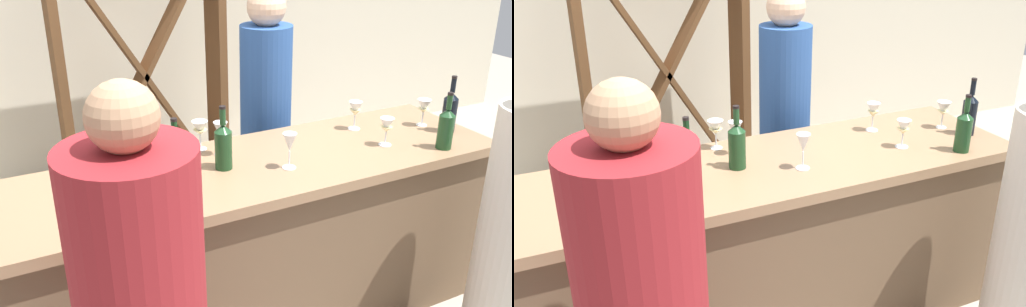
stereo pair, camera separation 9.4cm
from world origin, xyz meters
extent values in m
cube|color=brown|center=(0.00, 0.00, 0.44)|extent=(2.36, 0.63, 0.88)
cube|color=#8C6B4C|center=(0.00, 0.00, 0.91)|extent=(2.44, 0.71, 0.05)
cube|color=brown|center=(-0.61, 1.65, 0.95)|extent=(0.06, 0.28, 1.91)
cube|color=brown|center=(0.50, 1.65, 0.95)|extent=(0.06, 0.28, 1.91)
cube|color=brown|center=(-0.05, 1.65, 0.03)|extent=(1.17, 0.28, 0.06)
cube|color=brown|center=(-0.05, 1.65, 0.95)|extent=(1.08, 0.20, 1.81)
cube|color=brown|center=(-0.05, 1.65, 0.95)|extent=(1.08, 0.20, 1.81)
cylinder|color=black|center=(-0.41, -0.09, 1.03)|extent=(0.07, 0.07, 0.19)
cone|color=black|center=(-0.41, -0.09, 1.14)|extent=(0.07, 0.07, 0.04)
cylinder|color=black|center=(-0.41, -0.09, 1.20)|extent=(0.03, 0.03, 0.08)
cylinder|color=black|center=(-0.41, -0.09, 1.24)|extent=(0.03, 0.03, 0.01)
cylinder|color=#193D1E|center=(-0.15, 0.02, 1.02)|extent=(0.08, 0.08, 0.18)
cone|color=#193D1E|center=(-0.15, 0.02, 1.12)|extent=(0.08, 0.08, 0.03)
cylinder|color=#193D1E|center=(-0.15, 0.02, 1.18)|extent=(0.03, 0.03, 0.07)
cylinder|color=black|center=(-0.15, 0.02, 1.22)|extent=(0.03, 0.03, 0.01)
cylinder|color=#193D1E|center=(0.91, -0.25, 1.02)|extent=(0.08, 0.08, 0.17)
cone|color=#193D1E|center=(0.91, -0.25, 1.12)|extent=(0.08, 0.08, 0.03)
cylinder|color=#193D1E|center=(0.91, -0.25, 1.17)|extent=(0.03, 0.03, 0.07)
cylinder|color=black|center=(0.91, -0.25, 1.21)|extent=(0.03, 0.03, 0.01)
cylinder|color=black|center=(1.09, -0.09, 1.02)|extent=(0.07, 0.07, 0.18)
cone|color=black|center=(1.09, -0.09, 1.13)|extent=(0.07, 0.07, 0.03)
cylinder|color=black|center=(1.09, -0.09, 1.18)|extent=(0.03, 0.03, 0.08)
cylinder|color=black|center=(1.09, -0.09, 1.23)|extent=(0.03, 0.03, 0.01)
cylinder|color=white|center=(0.11, -0.11, 0.93)|extent=(0.06, 0.06, 0.00)
cylinder|color=white|center=(0.11, -0.11, 0.98)|extent=(0.01, 0.01, 0.08)
cone|color=white|center=(0.11, -0.11, 1.06)|extent=(0.06, 0.06, 0.08)
cylinder|color=white|center=(0.67, -0.09, 0.93)|extent=(0.06, 0.06, 0.00)
cylinder|color=white|center=(0.67, -0.09, 0.97)|extent=(0.01, 0.01, 0.07)
cone|color=white|center=(0.67, -0.09, 1.04)|extent=(0.07, 0.07, 0.07)
cone|color=beige|center=(0.67, -0.09, 1.02)|extent=(0.06, 0.06, 0.03)
cylinder|color=white|center=(1.03, 0.04, 0.93)|extent=(0.06, 0.06, 0.00)
cylinder|color=white|center=(1.03, 0.04, 0.97)|extent=(0.01, 0.01, 0.07)
cone|color=white|center=(1.03, 0.04, 1.04)|extent=(0.07, 0.07, 0.07)
cone|color=beige|center=(1.03, 0.04, 1.02)|extent=(0.06, 0.06, 0.02)
cylinder|color=white|center=(0.67, 0.16, 0.93)|extent=(0.06, 0.06, 0.00)
cylinder|color=white|center=(0.67, 0.16, 0.97)|extent=(0.01, 0.01, 0.07)
cone|color=white|center=(0.67, 0.16, 1.05)|extent=(0.07, 0.07, 0.08)
cone|color=beige|center=(0.67, 0.16, 1.03)|extent=(0.06, 0.06, 0.03)
cylinder|color=white|center=(-0.11, 0.16, 0.93)|extent=(0.06, 0.06, 0.00)
cylinder|color=white|center=(-0.11, 0.16, 0.98)|extent=(0.01, 0.01, 0.08)
cone|color=white|center=(-0.11, 0.16, 1.06)|extent=(0.07, 0.07, 0.08)
cylinder|color=white|center=(-0.17, 0.27, 0.93)|extent=(0.06, 0.06, 0.00)
cylinder|color=white|center=(-0.17, 0.27, 0.97)|extent=(0.01, 0.01, 0.07)
cone|color=white|center=(-0.17, 0.27, 1.04)|extent=(0.08, 0.08, 0.07)
cone|color=beige|center=(-0.17, 0.27, 1.02)|extent=(0.07, 0.07, 0.03)
cylinder|color=silver|center=(-0.56, 0.12, 1.02)|extent=(0.10, 0.10, 0.19)
sphere|color=tan|center=(-0.75, -0.73, 1.52)|extent=(0.20, 0.20, 0.20)
cylinder|color=#284C8C|center=(0.39, 0.65, 0.71)|extent=(0.36, 0.36, 1.43)
sphere|color=#D8AD8C|center=(0.39, 0.65, 1.52)|extent=(0.22, 0.22, 0.22)
camera|label=1|loc=(-1.06, -2.10, 2.00)|focal=39.15mm
camera|label=2|loc=(-0.97, -2.14, 2.00)|focal=39.15mm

